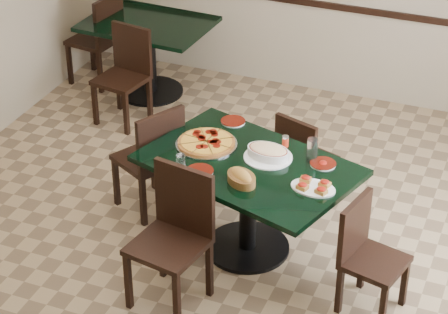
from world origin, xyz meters
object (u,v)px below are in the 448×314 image
at_px(chair_near, 176,229).
at_px(lasagna_casserole, 268,152).
at_px(back_table, 149,44).
at_px(back_chair_near, 126,69).
at_px(bruschetta_platter, 313,186).
at_px(bread_basket, 241,178).
at_px(chair_right, 366,251).
at_px(main_table, 248,185).
at_px(chair_far, 302,157).
at_px(back_chair_left, 101,34).
at_px(chair_left, 153,155).
at_px(pepperoni_pizza, 206,143).

bearing_deg(chair_near, lasagna_casserole, 74.03).
relative_size(back_table, chair_near, 1.25).
height_order(back_chair_near, bruschetta_platter, back_chair_near).
bearing_deg(back_chair_near, bread_basket, -34.24).
height_order(lasagna_casserole, bread_basket, bread_basket).
xyz_separation_m(chair_right, bread_basket, (-0.89, 0.03, 0.34)).
xyz_separation_m(main_table, bruschetta_platter, (0.51, -0.15, 0.21)).
bearing_deg(lasagna_casserole, back_chair_near, 150.71).
height_order(chair_far, bruschetta_platter, bruschetta_platter).
bearing_deg(bruschetta_platter, back_chair_left, 146.39).
bearing_deg(lasagna_casserole, back_chair_left, 148.56).
distance_m(back_table, back_chair_near, 0.54).
height_order(chair_right, chair_left, chair_left).
bearing_deg(bread_basket, lasagna_casserole, 117.81).
distance_m(lasagna_casserole, bruschetta_platter, 0.49).
height_order(chair_far, chair_near, chair_near).
xyz_separation_m(chair_right, back_chair_near, (-2.68, 1.78, 0.05)).
bearing_deg(back_table, main_table, -45.70).
bearing_deg(chair_right, bread_basket, 101.46).
bearing_deg(bruschetta_platter, chair_near, -142.95).
xyz_separation_m(chair_far, pepperoni_pizza, (-0.55, -0.59, 0.32)).
relative_size(back_chair_left, pepperoni_pizza, 2.08).
xyz_separation_m(chair_right, pepperoni_pizza, (-1.31, 0.41, 0.32)).
bearing_deg(bread_basket, main_table, 136.29).
xyz_separation_m(main_table, chair_far, (0.18, 0.71, -0.13)).
relative_size(back_chair_near, lasagna_casserole, 2.58).
distance_m(main_table, chair_near, 0.71).
distance_m(back_chair_near, bread_basket, 2.52).
xyz_separation_m(main_table, back_chair_left, (-2.32, 2.05, -0.04)).
bearing_deg(back_chair_near, lasagna_casserole, -26.55).
xyz_separation_m(back_table, bread_basket, (1.83, -2.29, 0.27)).
bearing_deg(chair_far, bread_basket, 100.91).
relative_size(chair_near, chair_right, 1.20).
bearing_deg(main_table, bruschetta_platter, 1.01).
bearing_deg(lasagna_casserole, chair_near, -108.60).
xyz_separation_m(chair_far, back_chair_near, (-1.93, 0.78, 0.06)).
bearing_deg(bruschetta_platter, lasagna_casserole, 151.55).
relative_size(main_table, lasagna_casserole, 4.82).
bearing_deg(chair_far, pepperoni_pizza, 65.74).
distance_m(back_table, chair_left, 2.06).
xyz_separation_m(chair_near, bruschetta_platter, (0.78, 0.51, 0.23)).
distance_m(back_chair_near, bruschetta_platter, 2.81).
relative_size(lasagna_casserole, bruschetta_platter, 1.07).
distance_m(chair_left, bruschetta_platter, 1.43).
bearing_deg(chair_right, chair_left, 88.24).
bearing_deg(main_table, chair_near, -95.29).
xyz_separation_m(chair_left, bruschetta_platter, (1.36, -0.35, 0.26)).
bearing_deg(pepperoni_pizza, main_table, -18.07).
bearing_deg(back_chair_left, bread_basket, 53.60).
xyz_separation_m(back_table, bruschetta_platter, (2.30, -2.18, 0.25)).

